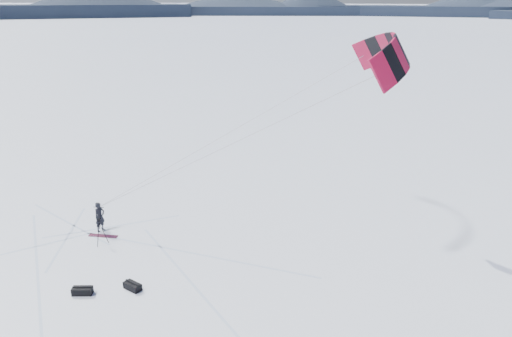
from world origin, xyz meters
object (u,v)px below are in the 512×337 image
at_px(gear_bag_a, 82,291).
at_px(tripod, 100,228).
at_px(gear_bag_b, 132,286).
at_px(snowkiter, 101,231).
at_px(snowboard, 103,236).

bearing_deg(gear_bag_a, tripod, 96.67).
bearing_deg(gear_bag_b, gear_bag_a, -133.90).
distance_m(tripod, gear_bag_a, 4.58).
distance_m(snowkiter, gear_bag_a, 6.03).
distance_m(snowboard, gear_bag_a, 5.35).
distance_m(snowboard, tripod, 1.20).
height_order(gear_bag_a, gear_bag_b, gear_bag_a).
bearing_deg(tripod, gear_bag_a, -98.86).
distance_m(snowkiter, snowboard, 0.70).
relative_size(snowkiter, gear_bag_b, 1.88).
relative_size(snowboard, gear_bag_b, 1.80).
xyz_separation_m(gear_bag_a, gear_bag_b, (1.68, 1.15, -0.00)).
height_order(snowkiter, snowboard, snowkiter).
relative_size(snowkiter, snowboard, 1.05).
bearing_deg(tripod, snowboard, 84.63).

